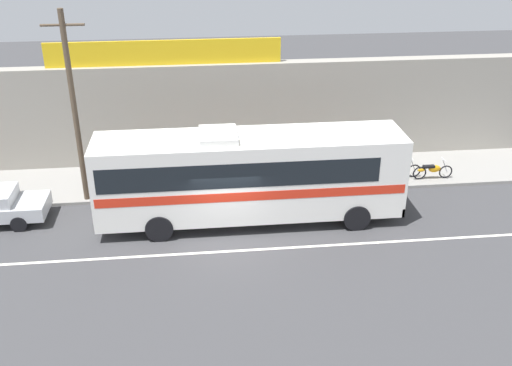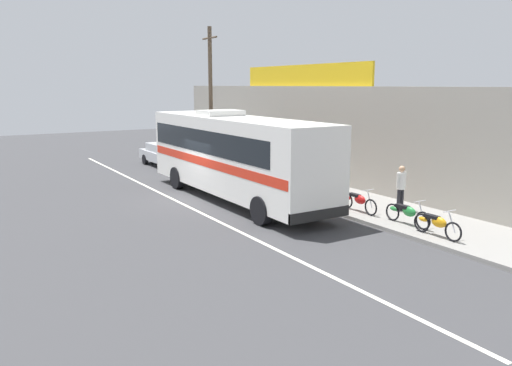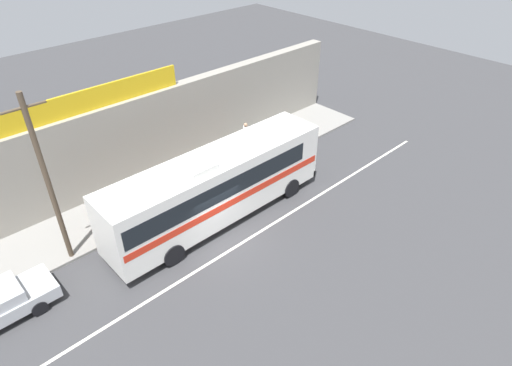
# 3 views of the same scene
# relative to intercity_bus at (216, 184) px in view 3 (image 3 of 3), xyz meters

# --- Properties ---
(ground_plane) EXTENTS (70.00, 70.00, 0.00)m
(ground_plane) POSITION_rel_intercity_bus_xyz_m (-0.92, -1.42, -2.07)
(ground_plane) COLOR #3A3A3D
(sidewalk_slab) EXTENTS (30.00, 3.60, 0.14)m
(sidewalk_slab) POSITION_rel_intercity_bus_xyz_m (-0.92, 3.78, -2.00)
(sidewalk_slab) COLOR gray
(sidewalk_slab) RESTS_ON ground_plane
(storefront_facade) EXTENTS (30.00, 0.70, 4.80)m
(storefront_facade) POSITION_rel_intercity_bus_xyz_m (-0.92, 5.93, 0.33)
(storefront_facade) COLOR gray
(storefront_facade) RESTS_ON ground_plane
(storefront_billboard) EXTENTS (10.42, 0.12, 1.10)m
(storefront_billboard) POSITION_rel_intercity_bus_xyz_m (-3.14, 5.93, 3.28)
(storefront_billboard) COLOR gold
(storefront_billboard) RESTS_ON storefront_facade
(road_center_stripe) EXTENTS (30.00, 0.14, 0.01)m
(road_center_stripe) POSITION_rel_intercity_bus_xyz_m (-0.92, -2.22, -2.06)
(road_center_stripe) COLOR silver
(road_center_stripe) RESTS_ON ground_plane
(intercity_bus) EXTENTS (11.73, 2.61, 3.78)m
(intercity_bus) POSITION_rel_intercity_bus_xyz_m (0.00, 0.00, 0.00)
(intercity_bus) COLOR white
(intercity_bus) RESTS_ON ground_plane
(utility_pole) EXTENTS (1.60, 0.22, 7.80)m
(utility_pole) POSITION_rel_intercity_bus_xyz_m (-6.60, 2.29, 2.11)
(utility_pole) COLOR brown
(utility_pole) RESTS_ON sidewalk_slab
(motorcycle_orange) EXTENTS (1.92, 0.56, 0.94)m
(motorcycle_orange) POSITION_rel_intercity_bus_xyz_m (4.85, 2.69, -1.50)
(motorcycle_orange) COLOR black
(motorcycle_orange) RESTS_ON sidewalk_slab
(motorcycle_black) EXTENTS (1.96, 0.56, 0.94)m
(motorcycle_black) POSITION_rel_intercity_bus_xyz_m (7.09, 2.84, -1.50)
(motorcycle_black) COLOR black
(motorcycle_black) RESTS_ON sidewalk_slab
(motorcycle_green) EXTENTS (1.83, 0.56, 0.94)m
(motorcycle_green) POSITION_rel_intercity_bus_xyz_m (8.54, 2.58, -1.50)
(motorcycle_green) COLOR black
(motorcycle_green) RESTS_ON sidewalk_slab
(pedestrian_far_left) EXTENTS (0.30, 0.48, 1.75)m
(pedestrian_far_left) POSITION_rel_intercity_bus_xyz_m (5.61, 4.13, -0.90)
(pedestrian_far_left) COLOR black
(pedestrian_far_left) RESTS_ON sidewalk_slab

